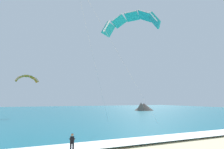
% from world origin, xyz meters
% --- Properties ---
extents(sea, '(200.00, 120.00, 0.20)m').
position_xyz_m(sea, '(0.00, 74.14, 0.10)').
color(sea, '#146075').
rests_on(sea, ground).
extents(surf_foam, '(200.00, 3.14, 0.04)m').
position_xyz_m(surf_foam, '(0.00, 15.14, 0.22)').
color(surf_foam, white).
rests_on(surf_foam, sea).
extents(kitesurfer, '(0.60, 0.59, 1.69)m').
position_xyz_m(kitesurfer, '(-3.80, 13.66, 0.94)').
color(kitesurfer, black).
rests_on(kitesurfer, ground).
extents(kite_primary, '(14.10, 12.16, 17.45)m').
position_xyz_m(kite_primary, '(7.06, 22.45, 17.16)').
color(kite_primary, teal).
extents(kite_distant, '(6.03, 2.55, 2.23)m').
position_xyz_m(kite_distant, '(-8.10, 54.52, 10.63)').
color(kite_distant, orange).
extents(headland_right, '(9.07, 8.82, 3.53)m').
position_xyz_m(headland_right, '(36.55, 64.76, 1.40)').
color(headland_right, '#56514C').
rests_on(headland_right, ground).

